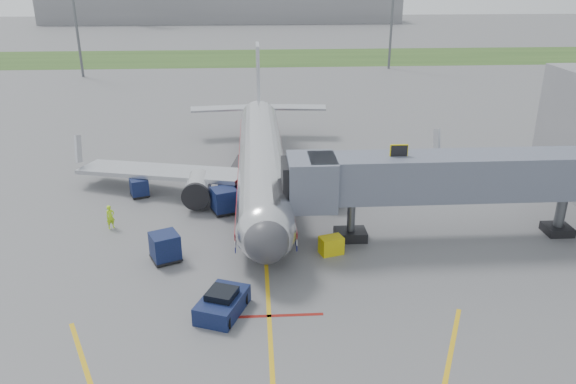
{
  "coord_description": "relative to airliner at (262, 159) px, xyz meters",
  "views": [
    {
      "loc": [
        -0.6,
        -30.04,
        17.84
      ],
      "look_at": [
        1.69,
        6.22,
        3.2
      ],
      "focal_mm": 35.0,
      "sensor_mm": 36.0,
      "label": 1
    }
  ],
  "objects": [
    {
      "name": "ground",
      "position": [
        -0.0,
        -15.25,
        -2.65
      ],
      "size": [
        400.0,
        400.0,
        0.0
      ],
      "primitive_type": "plane",
      "color": "#565659",
      "rests_on": "ground"
    },
    {
      "name": "grass_strip",
      "position": [
        -0.0,
        74.75,
        -2.64
      ],
      "size": [
        300.0,
        25.0,
        0.01
      ],
      "primitive_type": "cube",
      "color": "#2D4C1E",
      "rests_on": "ground"
    },
    {
      "name": "apron_markings",
      "position": [
        -0.0,
        -22.65,
        -2.64
      ],
      "size": [
        21.52,
        50.0,
        0.01
      ],
      "color": "gold",
      "rests_on": "ground"
    },
    {
      "name": "airliner",
      "position": [
        0.0,
        0.0,
        0.0
      ],
      "size": [
        32.1,
        35.67,
        10.25
      ],
      "color": "silver",
      "rests_on": "ground"
    },
    {
      "name": "jet_bridge",
      "position": [
        12.86,
        -10.25,
        1.82
      ],
      "size": [
        25.3,
        4.0,
        6.9
      ],
      "color": "slate",
      "rests_on": "ground"
    },
    {
      "name": "light_mast_left",
      "position": [
        -30.0,
        54.75,
        8.13
      ],
      "size": [
        2.0,
        0.44,
        20.4
      ],
      "color": "#595B60",
      "rests_on": "ground"
    },
    {
      "name": "light_mast_right",
      "position": [
        25.0,
        59.75,
        8.13
      ],
      "size": [
        2.0,
        0.44,
        20.4
      ],
      "color": "#595B60",
      "rests_on": "ground"
    },
    {
      "name": "distant_terminal",
      "position": [
        -10.0,
        154.75,
        1.35
      ],
      "size": [
        120.0,
        14.0,
        8.0
      ],
      "primitive_type": "cube",
      "color": "slate",
      "rests_on": "ground"
    },
    {
      "name": "pushback_tug",
      "position": [
        -2.56,
        -18.75,
        -2.06
      ],
      "size": [
        3.15,
        3.89,
        1.4
      ],
      "color": "#0B1A34",
      "rests_on": "ground"
    },
    {
      "name": "baggage_cart_a",
      "position": [
        -3.0,
        -5.05,
        -1.64
      ],
      "size": [
        2.35,
        2.35,
        1.97
      ],
      "color": "#0B1A34",
      "rests_on": "ground"
    },
    {
      "name": "baggage_cart_b",
      "position": [
        -10.21,
        -1.29,
        -1.86
      ],
      "size": [
        1.83,
        1.83,
        1.53
      ],
      "color": "#0B1A34",
      "rests_on": "ground"
    },
    {
      "name": "baggage_cart_c",
      "position": [
        -6.52,
        -12.52,
        -1.68
      ],
      "size": [
        2.32,
        2.32,
        1.89
      ],
      "color": "#0B1A34",
      "rests_on": "ground"
    },
    {
      "name": "belt_loader",
      "position": [
        -2.49,
        0.79,
        -2.14
      ],
      "size": [
        2.49,
        4.34,
        2.05
      ],
      "color": "#0B1A34",
      "rests_on": "ground"
    },
    {
      "name": "ground_power_cart",
      "position": [
        4.36,
        -12.25,
        -2.05
      ],
      "size": [
        1.74,
        1.41,
        1.2
      ],
      "color": "#CBBA0B",
      "rests_on": "ground"
    },
    {
      "name": "ramp_worker",
      "position": [
        -11.18,
        -7.35,
        -1.76
      ],
      "size": [
        0.77,
        0.74,
        1.78
      ],
      "primitive_type": "imported",
      "rotation": [
        0.0,
        0.0,
        0.67
      ],
      "color": "#B0EC1B",
      "rests_on": "ground"
    }
  ]
}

